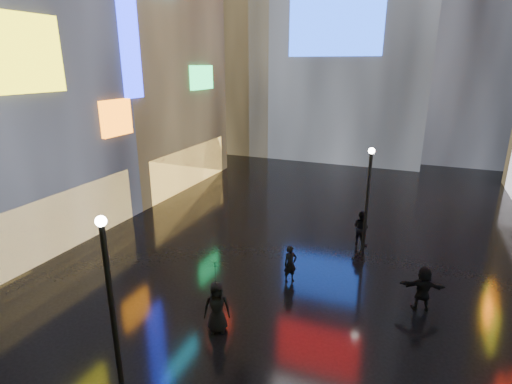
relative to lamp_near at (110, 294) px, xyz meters
The scene contains 10 objects.
ground 12.54m from the lamp_near, 77.34° to the left, with size 140.00×140.00×0.00m, color black.
building_left_far 23.70m from the lamp_near, 126.64° to the left, with size 10.28×12.00×22.00m.
tower_flank_left 37.12m from the lamp_near, 108.48° to the left, with size 10.00×10.00×26.00m, color black.
lamp_near is the anchor object (origin of this frame).
lamp_far 12.68m from the lamp_near, 65.26° to the left, with size 0.30×0.30×5.20m.
pedestrian_4 4.05m from the lamp_near, 64.30° to the left, with size 0.91×0.59×1.86m, color black.
pedestrian_5 11.00m from the lamp_near, 41.90° to the left, with size 1.63×0.52×1.76m, color black.
pedestrian_6 8.13m from the lamp_near, 68.84° to the left, with size 0.59×0.39×1.62m, color black.
pedestrian_7 13.38m from the lamp_near, 67.55° to the left, with size 0.87×0.68×1.80m, color black.
umbrella_2 3.57m from the lamp_near, 64.30° to the left, with size 0.91×0.93×0.83m, color black.
Camera 1 is at (4.56, 0.89, 8.85)m, focal length 28.00 mm.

